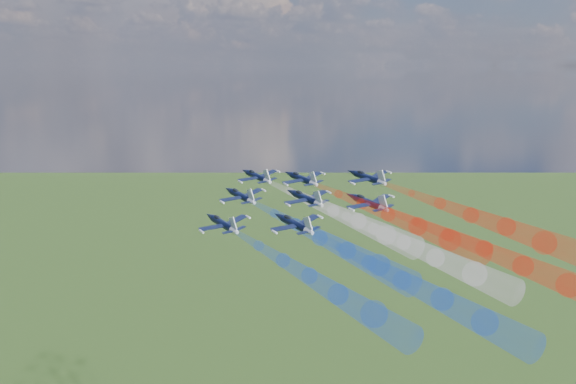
{
  "coord_description": "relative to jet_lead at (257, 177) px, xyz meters",
  "views": [
    {
      "loc": [
        -8.18,
        -117.51,
        160.22
      ],
      "look_at": [
        -3.93,
        23.04,
        133.11
      ],
      "focal_mm": 40.9,
      "sensor_mm": 36.0,
      "label": 1
    }
  ],
  "objects": [
    {
      "name": "jet_lead",
      "position": [
        0.0,
        0.0,
        0.0
      ],
      "size": [
        16.64,
        17.61,
        6.51
      ],
      "primitive_type": null,
      "rotation": [
        0.09,
        -0.16,
        0.54
      ],
      "color": "black"
    },
    {
      "name": "trail_lead",
      "position": [
        15.65,
        -25.48,
        -2.77
      ],
      "size": [
        29.27,
        43.78,
        9.59
      ],
      "primitive_type": null,
      "rotation": [
        0.09,
        -0.16,
        0.54
      ],
      "color": "white"
    },
    {
      "name": "jet_inner_left",
      "position": [
        -3.39,
        -12.85,
        -2.15
      ],
      "size": [
        16.64,
        17.61,
        6.51
      ],
      "primitive_type": null,
      "rotation": [
        0.09,
        -0.16,
        0.54
      ],
      "color": "black"
    },
    {
      "name": "trail_inner_left",
      "position": [
        12.25,
        -38.33,
        -4.92
      ],
      "size": [
        29.27,
        43.78,
        9.59
      ],
      "primitive_type": null,
      "rotation": [
        0.09,
        -0.16,
        0.54
      ],
      "color": "blue"
    },
    {
      "name": "jet_inner_right",
      "position": [
        10.48,
        -4.7,
        0.21
      ],
      "size": [
        16.64,
        17.61,
        6.51
      ],
      "primitive_type": null,
      "rotation": [
        0.09,
        -0.16,
        0.54
      ],
      "color": "black"
    },
    {
      "name": "trail_inner_right",
      "position": [
        26.13,
        -30.18,
        -2.56
      ],
      "size": [
        29.27,
        43.78,
        9.59
      ],
      "primitive_type": null,
      "rotation": [
        0.09,
        -0.16,
        0.54
      ],
      "color": "red"
    },
    {
      "name": "jet_outer_left",
      "position": [
        -6.44,
        -27.35,
        -4.91
      ],
      "size": [
        16.64,
        17.61,
        6.51
      ],
      "primitive_type": null,
      "rotation": [
        0.09,
        -0.16,
        0.54
      ],
      "color": "black"
    },
    {
      "name": "trail_outer_left",
      "position": [
        9.21,
        -52.83,
        -7.67
      ],
      "size": [
        29.27,
        43.78,
        9.59
      ],
      "primitive_type": null,
      "rotation": [
        0.09,
        -0.16,
        0.54
      ],
      "color": "blue"
    },
    {
      "name": "jet_center_third",
      "position": [
        10.56,
        -18.76,
        -1.55
      ],
      "size": [
        16.64,
        17.61,
        6.51
      ],
      "primitive_type": null,
      "rotation": [
        0.09,
        -0.16,
        0.54
      ],
      "color": "black"
    },
    {
      "name": "trail_center_third",
      "position": [
        26.21,
        -44.24,
        -4.32
      ],
      "size": [
        29.27,
        43.78,
        9.59
      ],
      "primitive_type": null,
      "rotation": [
        0.09,
        -0.16,
        0.54
      ],
      "color": "white"
    },
    {
      "name": "jet_outer_right",
      "position": [
        24.85,
        -11.14,
        1.5
      ],
      "size": [
        16.64,
        17.61,
        6.51
      ],
      "primitive_type": null,
      "rotation": [
        0.09,
        -0.16,
        0.54
      ],
      "color": "black"
    },
    {
      "name": "trail_outer_right",
      "position": [
        40.5,
        -36.62,
        -1.27
      ],
      "size": [
        29.27,
        43.78,
        9.59
      ],
      "primitive_type": null,
      "rotation": [
        0.09,
        -0.16,
        0.54
      ],
      "color": "red"
    },
    {
      "name": "jet_rear_left",
      "position": [
        7.65,
        -33.33,
        -3.59
      ],
      "size": [
        16.64,
        17.61,
        6.51
      ],
      "primitive_type": null,
      "rotation": [
        0.09,
        -0.16,
        0.54
      ],
      "color": "black"
    },
    {
      "name": "trail_rear_left",
      "position": [
        23.3,
        -58.81,
        -6.36
      ],
      "size": [
        29.27,
        43.78,
        9.59
      ],
      "primitive_type": null,
      "rotation": [
        0.09,
        -0.16,
        0.54
      ],
      "color": "blue"
    },
    {
      "name": "jet_rear_right",
      "position": [
        23.06,
        -24.2,
        -1.43
      ],
      "size": [
        16.64,
        17.61,
        6.51
      ],
      "primitive_type": null,
      "rotation": [
        0.09,
        -0.16,
        0.54
      ],
      "color": "black"
    },
    {
      "name": "trail_rear_right",
      "position": [
        38.71,
        -49.68,
        -4.2
      ],
      "size": [
        29.27,
        43.78,
        9.59
      ],
      "primitive_type": null,
      "rotation": [
        0.09,
        -0.16,
        0.54
      ],
      "color": "red"
    }
  ]
}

